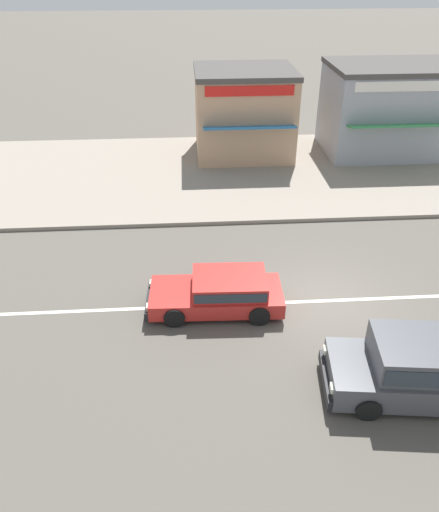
# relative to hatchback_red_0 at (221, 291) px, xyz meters

# --- Properties ---
(ground_plane) EXTENTS (160.00, 160.00, 0.00)m
(ground_plane) POSITION_rel_hatchback_red_0_xyz_m (3.22, 0.09, -0.59)
(ground_plane) COLOR #544F47
(lane_centre_stripe) EXTENTS (50.40, 0.14, 0.01)m
(lane_centre_stripe) POSITION_rel_hatchback_red_0_xyz_m (3.22, 0.09, -0.59)
(lane_centre_stripe) COLOR silver
(lane_centre_stripe) RESTS_ON ground
(kerb_strip) EXTENTS (68.00, 10.00, 0.15)m
(kerb_strip) POSITION_rel_hatchback_red_0_xyz_m (3.22, 10.15, -0.52)
(kerb_strip) COLOR gray
(kerb_strip) RESTS_ON ground
(hatchback_red_0) EXTENTS (4.03, 1.91, 1.10)m
(hatchback_red_0) POSITION_rel_hatchback_red_0_xyz_m (0.00, 0.00, 0.00)
(hatchback_red_0) COLOR red
(hatchback_red_0) RESTS_ON ground
(minivan_dark_grey_2) EXTENTS (4.54, 2.29, 1.56)m
(minivan_dark_grey_2) POSITION_rel_hatchback_red_0_xyz_m (4.57, -3.64, 0.25)
(minivan_dark_grey_2) COLOR #47494F
(minivan_dark_grey_2) RESTS_ON ground
(shopfront_corner_warung) EXTENTS (4.75, 4.85, 4.12)m
(shopfront_corner_warung) POSITION_rel_hatchback_red_0_xyz_m (2.02, 12.55, 1.63)
(shopfront_corner_warung) COLOR tan
(shopfront_corner_warung) RESTS_ON kerb_strip
(shopfront_mid_block) EXTENTS (6.12, 5.06, 4.26)m
(shopfront_mid_block) POSITION_rel_hatchback_red_0_xyz_m (9.22, 12.46, 1.70)
(shopfront_mid_block) COLOR #999EA8
(shopfront_mid_block) RESTS_ON kerb_strip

